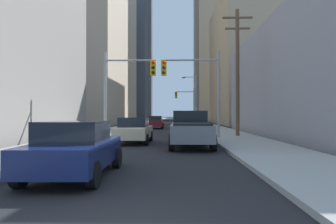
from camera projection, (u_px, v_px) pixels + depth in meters
name	position (u px, v px, depth m)	size (l,w,h in m)	color
sidewalk_left	(143.00, 123.00, 54.01)	(3.69, 160.00, 0.15)	#9E9E99
sidewalk_right	(199.00, 123.00, 53.72)	(3.69, 160.00, 0.15)	#9E9E99
pickup_truck_grey	(191.00, 129.00, 15.72)	(2.20, 5.42, 1.90)	slate
sedan_navy	(75.00, 149.00, 8.19)	(1.95, 4.25, 1.52)	#141E4C
sedan_beige	(134.00, 130.00, 17.76)	(1.95, 4.22, 1.52)	#C6B793
sedan_maroon	(155.00, 122.00, 35.73)	(1.95, 4.25, 1.52)	maroon
traffic_signal_near_left	(127.00, 80.00, 20.43)	(3.58, 0.44, 6.00)	gray
traffic_signal_near_right	(193.00, 80.00, 20.30)	(3.99, 0.44, 6.00)	gray
traffic_signal_far_right	(186.00, 100.00, 48.90)	(3.21, 0.44, 6.00)	gray
utility_pole_right	(238.00, 70.00, 21.89)	(2.20, 0.28, 9.39)	brown
street_lamp_right	(194.00, 95.00, 44.79)	(2.27, 0.32, 7.50)	gray
building_left_mid_office	(79.00, 36.00, 56.07)	(17.50, 29.44, 32.79)	#B7A893
building_left_far_tower	(109.00, 2.00, 92.49)	(24.82, 25.55, 73.07)	#4C515B
building_right_mid_block	(282.00, 62.00, 53.40)	(23.11, 24.25, 22.17)	tan
building_right_far_highrise	(227.00, 12.00, 95.40)	(19.98, 26.11, 68.52)	tan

